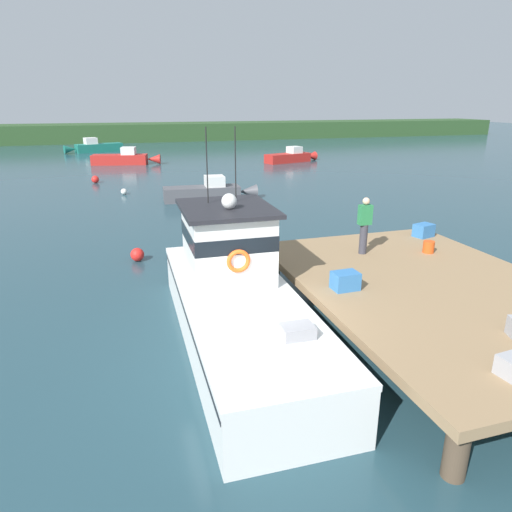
{
  "coord_description": "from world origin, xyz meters",
  "views": [
    {
      "loc": [
        -2.24,
        -8.5,
        5.35
      ],
      "look_at": [
        1.2,
        2.74,
        1.4
      ],
      "focal_mm": 32.28,
      "sensor_mm": 36.0,
      "label": 1
    }
  ],
  "objects_px": {
    "deckhand_by_the_boat": "(364,224)",
    "mooring_buoy_channel_marker": "(137,255)",
    "mooring_buoy_inshore": "(124,192)",
    "crate_stack_near_edge": "(345,281)",
    "moored_boat_far_left": "(291,157)",
    "bait_bucket": "(429,247)",
    "mooring_buoy_spare_mooring": "(95,179)",
    "moored_boat_far_right": "(208,192)",
    "crate_stack_mid_dock": "(424,230)",
    "moored_boat_near_channel": "(95,147)",
    "main_fishing_boat": "(234,294)",
    "moored_boat_mid_harbor": "(124,158)"
  },
  "relations": [
    {
      "from": "deckhand_by_the_boat",
      "to": "mooring_buoy_channel_marker",
      "type": "distance_m",
      "value": 7.98
    },
    {
      "from": "mooring_buoy_channel_marker",
      "to": "mooring_buoy_inshore",
      "type": "height_order",
      "value": "mooring_buoy_channel_marker"
    },
    {
      "from": "crate_stack_near_edge",
      "to": "moored_boat_far_left",
      "type": "relative_size",
      "value": 0.11
    },
    {
      "from": "bait_bucket",
      "to": "moored_boat_far_left",
      "type": "xyz_separation_m",
      "value": [
        7.4,
        30.03,
        -0.89
      ]
    },
    {
      "from": "mooring_buoy_spare_mooring",
      "to": "bait_bucket",
      "type": "bearing_deg",
      "value": -66.98
    },
    {
      "from": "deckhand_by_the_boat",
      "to": "moored_boat_far_right",
      "type": "xyz_separation_m",
      "value": [
        -1.59,
        14.57,
        -1.59
      ]
    },
    {
      "from": "crate_stack_mid_dock",
      "to": "moored_boat_far_right",
      "type": "relative_size",
      "value": 0.11
    },
    {
      "from": "deckhand_by_the_boat",
      "to": "mooring_buoy_inshore",
      "type": "relative_size",
      "value": 4.49
    },
    {
      "from": "mooring_buoy_inshore",
      "to": "mooring_buoy_channel_marker",
      "type": "bearing_deg",
      "value": -89.72
    },
    {
      "from": "crate_stack_mid_dock",
      "to": "mooring_buoy_inshore",
      "type": "xyz_separation_m",
      "value": [
        -8.95,
        16.68,
        -1.23
      ]
    },
    {
      "from": "deckhand_by_the_boat",
      "to": "mooring_buoy_spare_mooring",
      "type": "relative_size",
      "value": 3.22
    },
    {
      "from": "moored_boat_near_channel",
      "to": "mooring_buoy_inshore",
      "type": "bearing_deg",
      "value": -85.19
    },
    {
      "from": "moored_boat_near_channel",
      "to": "bait_bucket",
      "type": "bearing_deg",
      "value": -77.06
    },
    {
      "from": "main_fishing_boat",
      "to": "mooring_buoy_spare_mooring",
      "type": "height_order",
      "value": "main_fishing_boat"
    },
    {
      "from": "bait_bucket",
      "to": "moored_boat_far_right",
      "type": "height_order",
      "value": "bait_bucket"
    },
    {
      "from": "crate_stack_near_edge",
      "to": "mooring_buoy_spare_mooring",
      "type": "xyz_separation_m",
      "value": [
        -6.21,
        24.86,
        -1.16
      ]
    },
    {
      "from": "crate_stack_mid_dock",
      "to": "mooring_buoy_channel_marker",
      "type": "height_order",
      "value": "crate_stack_mid_dock"
    },
    {
      "from": "bait_bucket",
      "to": "mooring_buoy_channel_marker",
      "type": "xyz_separation_m",
      "value": [
        -7.99,
        5.28,
        -1.13
      ]
    },
    {
      "from": "deckhand_by_the_boat",
      "to": "moored_boat_near_channel",
      "type": "distance_m",
      "value": 45.14
    },
    {
      "from": "moored_boat_far_left",
      "to": "moored_boat_near_channel",
      "type": "bearing_deg",
      "value": 140.15
    },
    {
      "from": "crate_stack_near_edge",
      "to": "deckhand_by_the_boat",
      "type": "relative_size",
      "value": 0.37
    },
    {
      "from": "main_fishing_boat",
      "to": "moored_boat_mid_harbor",
      "type": "distance_m",
      "value": 33.73
    },
    {
      "from": "bait_bucket",
      "to": "mooring_buoy_channel_marker",
      "type": "height_order",
      "value": "bait_bucket"
    },
    {
      "from": "bait_bucket",
      "to": "mooring_buoy_channel_marker",
      "type": "relative_size",
      "value": 0.72
    },
    {
      "from": "bait_bucket",
      "to": "moored_boat_near_channel",
      "type": "relative_size",
      "value": 0.05
    },
    {
      "from": "moored_boat_far_right",
      "to": "deckhand_by_the_boat",
      "type": "bearing_deg",
      "value": -83.78
    },
    {
      "from": "deckhand_by_the_boat",
      "to": "moored_boat_far_left",
      "type": "distance_m",
      "value": 31.0
    },
    {
      "from": "moored_boat_far_right",
      "to": "mooring_buoy_spare_mooring",
      "type": "distance_m",
      "value": 10.24
    },
    {
      "from": "moored_boat_mid_harbor",
      "to": "mooring_buoy_inshore",
      "type": "bearing_deg",
      "value": -92.1
    },
    {
      "from": "deckhand_by_the_boat",
      "to": "moored_boat_mid_harbor",
      "type": "bearing_deg",
      "value": 99.9
    },
    {
      "from": "crate_stack_mid_dock",
      "to": "mooring_buoy_inshore",
      "type": "bearing_deg",
      "value": 118.21
    },
    {
      "from": "crate_stack_mid_dock",
      "to": "bait_bucket",
      "type": "xyz_separation_m",
      "value": [
        -0.89,
        -1.46,
        -0.04
      ]
    },
    {
      "from": "moored_boat_mid_harbor",
      "to": "mooring_buoy_inshore",
      "type": "relative_size",
      "value": 16.81
    },
    {
      "from": "mooring_buoy_channel_marker",
      "to": "bait_bucket",
      "type": "bearing_deg",
      "value": -33.45
    },
    {
      "from": "moored_boat_near_channel",
      "to": "mooring_buoy_inshore",
      "type": "distance_m",
      "value": 26.76
    },
    {
      "from": "bait_bucket",
      "to": "moored_boat_mid_harbor",
      "type": "relative_size",
      "value": 0.06
    },
    {
      "from": "bait_bucket",
      "to": "moored_boat_far_right",
      "type": "bearing_deg",
      "value": 102.92
    },
    {
      "from": "main_fishing_boat",
      "to": "mooring_buoy_inshore",
      "type": "distance_m",
      "value": 19.12
    },
    {
      "from": "crate_stack_near_edge",
      "to": "mooring_buoy_inshore",
      "type": "xyz_separation_m",
      "value": [
        -4.45,
        19.92,
        -1.23
      ]
    },
    {
      "from": "deckhand_by_the_boat",
      "to": "moored_boat_far_left",
      "type": "relative_size",
      "value": 0.29
    },
    {
      "from": "crate_stack_mid_dock",
      "to": "crate_stack_near_edge",
      "type": "distance_m",
      "value": 5.54
    },
    {
      "from": "moored_boat_far_right",
      "to": "moored_boat_far_left",
      "type": "bearing_deg",
      "value": 54.06
    },
    {
      "from": "main_fishing_boat",
      "to": "moored_boat_near_channel",
      "type": "bearing_deg",
      "value": 95.33
    },
    {
      "from": "bait_bucket",
      "to": "moored_boat_far_right",
      "type": "relative_size",
      "value": 0.06
    },
    {
      "from": "crate_stack_near_edge",
      "to": "deckhand_by_the_boat",
      "type": "height_order",
      "value": "deckhand_by_the_boat"
    },
    {
      "from": "bait_bucket",
      "to": "mooring_buoy_inshore",
      "type": "xyz_separation_m",
      "value": [
        -8.05,
        18.14,
        -1.19
      ]
    },
    {
      "from": "moored_boat_far_left",
      "to": "moored_boat_mid_harbor",
      "type": "relative_size",
      "value": 0.92
    },
    {
      "from": "bait_bucket",
      "to": "mooring_buoy_spare_mooring",
      "type": "distance_m",
      "value": 25.1
    },
    {
      "from": "deckhand_by_the_boat",
      "to": "moored_boat_far_right",
      "type": "distance_m",
      "value": 14.74
    },
    {
      "from": "main_fishing_boat",
      "to": "bait_bucket",
      "type": "xyz_separation_m",
      "value": [
        6.03,
        0.85,
        0.36
      ]
    }
  ]
}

